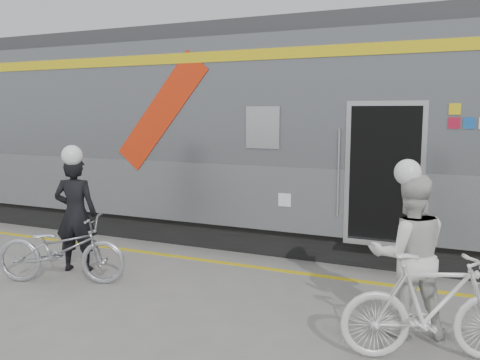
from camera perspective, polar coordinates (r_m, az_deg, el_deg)
The scene contains 9 objects.
ground at distance 6.33m, azimuth -1.30°, elevation -15.69°, with size 90.00×90.00×0.00m, color slate.
train at distance 10.02m, azimuth 4.76°, elevation 5.02°, with size 24.00×3.17×4.10m.
safety_strip at distance 8.19m, azimuth 5.32°, elevation -10.17°, with size 24.00×0.12×0.01m, color gold.
man at distance 8.41m, azimuth -17.97°, elevation -3.64°, with size 0.67×0.44×1.83m, color black.
bicycle_left at distance 7.98m, azimuth -19.45°, elevation -7.34°, with size 0.67×1.92×1.01m, color #AAABB1.
woman at distance 6.05m, azimuth 18.42°, elevation -8.01°, with size 0.89×0.69×1.83m, color silver.
bicycle_right at distance 5.61m, azimuth 20.78°, elevation -13.21°, with size 0.52×1.85×1.11m, color silver.
helmet_man at distance 8.28m, azimuth -18.28°, elevation 3.66°, with size 0.32×0.32×0.32m, color white.
helmet_woman at distance 5.86m, azimuth 18.85°, elevation 2.05°, with size 0.29×0.29×0.29m, color white.
Camera 1 is at (2.52, -5.24, 2.50)m, focal length 38.00 mm.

